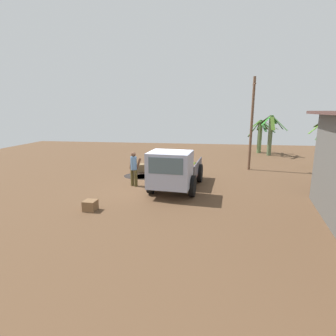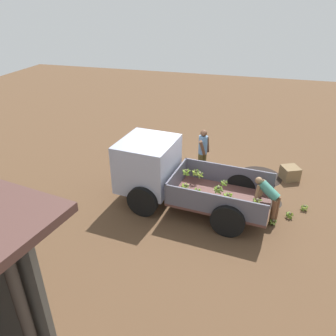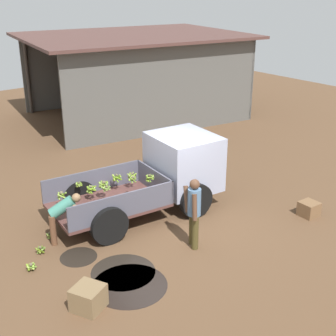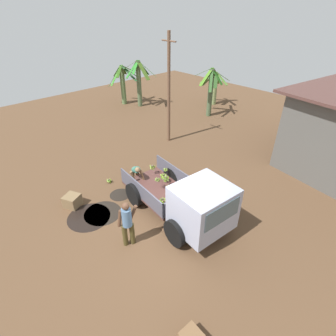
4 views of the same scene
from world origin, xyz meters
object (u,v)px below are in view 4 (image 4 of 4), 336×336
at_px(banana_bunch_on_ground_2, 140,180).
at_px(wooden_crate_0, 72,201).
at_px(banana_bunch_on_ground_0, 125,180).
at_px(utility_pole, 169,90).
at_px(person_worker_loading, 136,173).
at_px(cargo_truck, 193,204).
at_px(banana_bunch_on_ground_1, 109,181).
at_px(person_foreground_visitor, 127,222).

bearing_deg(banana_bunch_on_ground_2, wooden_crate_0, -100.98).
bearing_deg(banana_bunch_on_ground_0, utility_pole, 111.68).
relative_size(utility_pole, wooden_crate_0, 10.24).
xyz_separation_m(person_worker_loading, banana_bunch_on_ground_0, (-0.67, -0.16, -0.63)).
bearing_deg(banana_bunch_on_ground_2, cargo_truck, -6.22).
xyz_separation_m(banana_bunch_on_ground_0, wooden_crate_0, (-0.09, -2.40, 0.13)).
distance_m(banana_bunch_on_ground_1, wooden_crate_0, 1.92).
bearing_deg(wooden_crate_0, person_foreground_visitor, 8.80).
xyz_separation_m(cargo_truck, banana_bunch_on_ground_2, (-3.41, 0.37, -0.95)).
relative_size(cargo_truck, banana_bunch_on_ground_1, 20.54).
distance_m(utility_pole, banana_bunch_on_ground_1, 5.70).
height_order(person_worker_loading, wooden_crate_0, person_worker_loading).
xyz_separation_m(person_worker_loading, banana_bunch_on_ground_2, (-0.20, 0.32, -0.63)).
relative_size(cargo_truck, utility_pole, 0.83).
bearing_deg(banana_bunch_on_ground_1, person_foreground_visitor, -22.35).
height_order(cargo_truck, person_worker_loading, cargo_truck).
distance_m(utility_pole, person_foreground_visitor, 8.01).
bearing_deg(cargo_truck, wooden_crate_0, -141.89).
bearing_deg(wooden_crate_0, banana_bunch_on_ground_0, 87.81).
distance_m(utility_pole, person_worker_loading, 5.23).
relative_size(cargo_truck, wooden_crate_0, 8.50).
bearing_deg(utility_pole, banana_bunch_on_ground_1, -75.43).
distance_m(cargo_truck, person_worker_loading, 3.22).
relative_size(cargo_truck, banana_bunch_on_ground_2, 21.46).
xyz_separation_m(cargo_truck, banana_bunch_on_ground_1, (-4.33, -0.63, -0.95)).
height_order(person_worker_loading, banana_bunch_on_ground_0, person_worker_loading).
distance_m(person_worker_loading, banana_bunch_on_ground_0, 0.93).
xyz_separation_m(banana_bunch_on_ground_0, banana_bunch_on_ground_2, (0.47, 0.48, 0.00)).
xyz_separation_m(cargo_truck, banana_bunch_on_ground_0, (-3.87, -0.11, -0.95)).
height_order(person_worker_loading, banana_bunch_on_ground_2, person_worker_loading).
xyz_separation_m(banana_bunch_on_ground_2, wooden_crate_0, (-0.56, -2.88, 0.13)).
bearing_deg(utility_pole, person_foreground_visitor, -53.09).
distance_m(banana_bunch_on_ground_0, banana_bunch_on_ground_2, 0.67).
bearing_deg(wooden_crate_0, utility_pole, 103.55).
height_order(cargo_truck, person_foreground_visitor, cargo_truck).
xyz_separation_m(banana_bunch_on_ground_1, wooden_crate_0, (0.36, -1.88, 0.13)).
bearing_deg(banana_bunch_on_ground_2, banana_bunch_on_ground_1, -132.57).
relative_size(banana_bunch_on_ground_2, wooden_crate_0, 0.40).
bearing_deg(person_foreground_visitor, banana_bunch_on_ground_2, -17.78).
distance_m(person_foreground_visitor, person_worker_loading, 3.11).
relative_size(banana_bunch_on_ground_0, banana_bunch_on_ground_1, 1.03).
bearing_deg(cargo_truck, person_worker_loading, -175.15).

